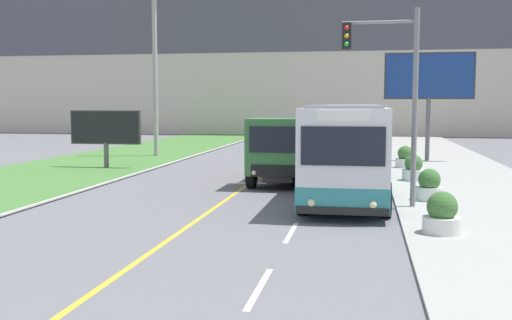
{
  "coord_description": "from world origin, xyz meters",
  "views": [
    {
      "loc": [
        4.52,
        -2.23,
        3.22
      ],
      "look_at": [
        1.1,
        16.55,
        1.4
      ],
      "focal_mm": 42.0,
      "sensor_mm": 36.0,
      "label": 1
    }
  ],
  "objects_px": {
    "planter_round_third": "(414,169)",
    "dump_truck": "(285,152)",
    "city_bus": "(349,147)",
    "planter_round_near": "(442,215)",
    "planter_round_far": "(405,158)",
    "planter_round_second": "(429,186)",
    "billboard_large": "(429,80)",
    "billboard_small": "(106,129)",
    "traffic_light_mast": "(394,83)",
    "utility_pole_far": "(155,62)"
  },
  "relations": [
    {
      "from": "dump_truck",
      "to": "billboard_large",
      "type": "distance_m",
      "value": 12.68
    },
    {
      "from": "planter_round_third",
      "to": "planter_round_far",
      "type": "distance_m",
      "value": 5.04
    },
    {
      "from": "planter_round_second",
      "to": "planter_round_far",
      "type": "bearing_deg",
      "value": 90.61
    },
    {
      "from": "utility_pole_far",
      "to": "city_bus",
      "type": "bearing_deg",
      "value": -46.4
    },
    {
      "from": "traffic_light_mast",
      "to": "billboard_large",
      "type": "xyz_separation_m",
      "value": [
        2.55,
        15.16,
        0.64
      ]
    },
    {
      "from": "utility_pole_far",
      "to": "planter_round_second",
      "type": "distance_m",
      "value": 21.22
    },
    {
      "from": "city_bus",
      "to": "billboard_small",
      "type": "height_order",
      "value": "city_bus"
    },
    {
      "from": "dump_truck",
      "to": "planter_round_far",
      "type": "xyz_separation_m",
      "value": [
        5.07,
        6.66,
        -0.77
      ]
    },
    {
      "from": "planter_round_near",
      "to": "planter_round_far",
      "type": "height_order",
      "value": "planter_round_far"
    },
    {
      "from": "city_bus",
      "to": "billboard_small",
      "type": "distance_m",
      "value": 13.37
    },
    {
      "from": "city_bus",
      "to": "utility_pole_far",
      "type": "bearing_deg",
      "value": 133.6
    },
    {
      "from": "city_bus",
      "to": "dump_truck",
      "type": "relative_size",
      "value": 1.9
    },
    {
      "from": "planter_round_third",
      "to": "billboard_small",
      "type": "bearing_deg",
      "value": 168.97
    },
    {
      "from": "planter_round_near",
      "to": "planter_round_third",
      "type": "distance_m",
      "value": 10.08
    },
    {
      "from": "billboard_large",
      "to": "billboard_small",
      "type": "height_order",
      "value": "billboard_large"
    },
    {
      "from": "planter_round_third",
      "to": "planter_round_near",
      "type": "bearing_deg",
      "value": -90.6
    },
    {
      "from": "billboard_small",
      "to": "planter_round_third",
      "type": "bearing_deg",
      "value": -11.03
    },
    {
      "from": "planter_round_third",
      "to": "utility_pole_far",
      "type": "bearing_deg",
      "value": 146.42
    },
    {
      "from": "dump_truck",
      "to": "planter_round_far",
      "type": "bearing_deg",
      "value": 52.75
    },
    {
      "from": "dump_truck",
      "to": "planter_round_second",
      "type": "distance_m",
      "value": 6.25
    },
    {
      "from": "dump_truck",
      "to": "billboard_small",
      "type": "relative_size",
      "value": 1.85
    },
    {
      "from": "planter_round_far",
      "to": "planter_round_third",
      "type": "bearing_deg",
      "value": -89.97
    },
    {
      "from": "city_bus",
      "to": "dump_truck",
      "type": "bearing_deg",
      "value": 153.2
    },
    {
      "from": "billboard_small",
      "to": "planter_round_far",
      "type": "relative_size",
      "value": 3.41
    },
    {
      "from": "billboard_large",
      "to": "planter_round_second",
      "type": "bearing_deg",
      "value": -95.35
    },
    {
      "from": "planter_round_third",
      "to": "planter_round_second",
      "type": "bearing_deg",
      "value": -88.8
    },
    {
      "from": "traffic_light_mast",
      "to": "planter_round_far",
      "type": "height_order",
      "value": "traffic_light_mast"
    },
    {
      "from": "billboard_large",
      "to": "planter_round_near",
      "type": "height_order",
      "value": "billboard_large"
    },
    {
      "from": "city_bus",
      "to": "dump_truck",
      "type": "height_order",
      "value": "city_bus"
    },
    {
      "from": "city_bus",
      "to": "planter_round_third",
      "type": "distance_m",
      "value": 4.0
    },
    {
      "from": "billboard_large",
      "to": "city_bus",
      "type": "bearing_deg",
      "value": -108.59
    },
    {
      "from": "planter_round_third",
      "to": "planter_round_far",
      "type": "bearing_deg",
      "value": 90.03
    },
    {
      "from": "traffic_light_mast",
      "to": "planter_round_near",
      "type": "bearing_deg",
      "value": -74.42
    },
    {
      "from": "billboard_large",
      "to": "planter_round_second",
      "type": "xyz_separation_m",
      "value": [
        -1.3,
        -13.86,
        -3.94
      ]
    },
    {
      "from": "planter_round_near",
      "to": "planter_round_second",
      "type": "height_order",
      "value": "planter_round_second"
    },
    {
      "from": "utility_pole_far",
      "to": "traffic_light_mast",
      "type": "relative_size",
      "value": 1.85
    },
    {
      "from": "planter_round_far",
      "to": "planter_round_second",
      "type": "bearing_deg",
      "value": -89.39
    },
    {
      "from": "traffic_light_mast",
      "to": "billboard_small",
      "type": "relative_size",
      "value": 1.67
    },
    {
      "from": "dump_truck",
      "to": "billboard_large",
      "type": "bearing_deg",
      "value": 58.22
    },
    {
      "from": "utility_pole_far",
      "to": "planter_round_second",
      "type": "xyz_separation_m",
      "value": [
        14.52,
        -14.61,
        -5.11
      ]
    },
    {
      "from": "city_bus",
      "to": "planter_round_third",
      "type": "xyz_separation_m",
      "value": [
        2.54,
        2.9,
        -1.06
      ]
    },
    {
      "from": "dump_truck",
      "to": "traffic_light_mast",
      "type": "relative_size",
      "value": 1.1
    },
    {
      "from": "planter_round_third",
      "to": "dump_truck",
      "type": "bearing_deg",
      "value": -162.24
    },
    {
      "from": "dump_truck",
      "to": "billboard_small",
      "type": "distance_m",
      "value": 10.55
    },
    {
      "from": "city_bus",
      "to": "billboard_small",
      "type": "relative_size",
      "value": 3.51
    },
    {
      "from": "dump_truck",
      "to": "traffic_light_mast",
      "type": "distance_m",
      "value": 6.64
    },
    {
      "from": "utility_pole_far",
      "to": "planter_round_near",
      "type": "bearing_deg",
      "value": -53.94
    },
    {
      "from": "city_bus",
      "to": "billboard_large",
      "type": "height_order",
      "value": "billboard_large"
    },
    {
      "from": "billboard_large",
      "to": "traffic_light_mast",
      "type": "bearing_deg",
      "value": -99.54
    },
    {
      "from": "utility_pole_far",
      "to": "planter_round_far",
      "type": "bearing_deg",
      "value": -17.44
    }
  ]
}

